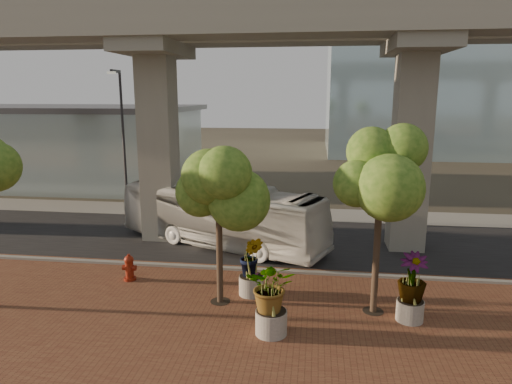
# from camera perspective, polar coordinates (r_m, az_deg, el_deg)

# --- Properties ---
(ground) EXTENTS (160.00, 160.00, 0.00)m
(ground) POSITION_cam_1_polar(r_m,az_deg,el_deg) (20.97, 2.46, -8.02)
(ground) COLOR #363127
(ground) RESTS_ON ground
(brick_plaza) EXTENTS (70.00, 13.00, 0.06)m
(brick_plaza) POSITION_cam_1_polar(r_m,az_deg,el_deg) (13.76, -0.75, -19.34)
(brick_plaza) COLOR brown
(brick_plaza) RESTS_ON ground
(asphalt_road) EXTENTS (90.00, 8.00, 0.04)m
(asphalt_road) POSITION_cam_1_polar(r_m,az_deg,el_deg) (22.84, 2.91, -6.26)
(asphalt_road) COLOR black
(asphalt_road) RESTS_ON ground
(curb_strip) EXTENTS (70.00, 0.25, 0.16)m
(curb_strip) POSITION_cam_1_polar(r_m,az_deg,el_deg) (19.08, 1.90, -9.85)
(curb_strip) COLOR gray
(curb_strip) RESTS_ON ground
(far_sidewalk) EXTENTS (90.00, 3.00, 0.06)m
(far_sidewalk) POSITION_cam_1_polar(r_m,az_deg,el_deg) (28.10, 3.85, -2.73)
(far_sidewalk) COLOR gray
(far_sidewalk) RESTS_ON ground
(transit_viaduct) EXTENTS (72.00, 5.60, 12.40)m
(transit_viaduct) POSITION_cam_1_polar(r_m,az_deg,el_deg) (21.68, 3.12, 12.29)
(transit_viaduct) COLOR gray
(transit_viaduct) RESTS_ON ground
(station_pavilion) EXTENTS (23.00, 13.00, 6.30)m
(station_pavilion) POSITION_cam_1_polar(r_m,az_deg,el_deg) (41.91, -23.78, 5.61)
(station_pavilion) COLOR silver
(station_pavilion) RESTS_ON ground
(transit_bus) EXTENTS (10.74, 6.52, 2.96)m
(transit_bus) POSITION_cam_1_polar(r_m,az_deg,el_deg) (22.02, -4.39, -3.02)
(transit_bus) COLOR silver
(transit_bus) RESTS_ON ground
(fire_hydrant) EXTENTS (0.53, 0.48, 1.06)m
(fire_hydrant) POSITION_cam_1_polar(r_m,az_deg,el_deg) (18.77, -15.55, -9.08)
(fire_hydrant) COLOR maroon
(fire_hydrant) RESTS_ON ground
(planter_front) EXTENTS (2.15, 2.15, 2.37)m
(planter_front) POSITION_cam_1_polar(r_m,az_deg,el_deg) (13.93, 1.95, -12.12)
(planter_front) COLOR gray
(planter_front) RESTS_ON ground
(planter_right) EXTENTS (2.12, 2.12, 2.26)m
(planter_right) POSITION_cam_1_polar(r_m,az_deg,el_deg) (15.54, 18.94, -10.42)
(planter_right) COLOR #AEAB9E
(planter_right) RESTS_ON ground
(planter_left) EXTENTS (2.00, 2.00, 2.20)m
(planter_left) POSITION_cam_1_polar(r_m,az_deg,el_deg) (16.56, -0.60, -8.44)
(planter_left) COLOR #9F9790
(planter_left) RESTS_ON ground
(street_tree_near_west) EXTENTS (3.18, 3.18, 5.65)m
(street_tree_near_west) POSITION_cam_1_polar(r_m,az_deg,el_deg) (15.26, -4.74, 0.81)
(street_tree_near_west) COLOR #453227
(street_tree_near_west) RESTS_ON ground
(street_tree_near_east) EXTENTS (3.47, 3.47, 6.44)m
(street_tree_near_east) POSITION_cam_1_polar(r_m,az_deg,el_deg) (14.89, 15.39, 2.72)
(street_tree_near_east) COLOR #453227
(street_tree_near_east) RESTS_ON ground
(streetlamp_west) EXTENTS (0.42, 1.23, 8.50)m
(streetlamp_west) POSITION_cam_1_polar(r_m,az_deg,el_deg) (27.44, -16.36, 6.91)
(streetlamp_west) COLOR #2D2D32
(streetlamp_west) RESTS_ON ground
(streetlamp_east) EXTENTS (0.44, 1.28, 8.82)m
(streetlamp_east) POSITION_cam_1_polar(r_m,az_deg,el_deg) (25.75, 18.46, 6.89)
(streetlamp_east) COLOR #2E2F34
(streetlamp_east) RESTS_ON ground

